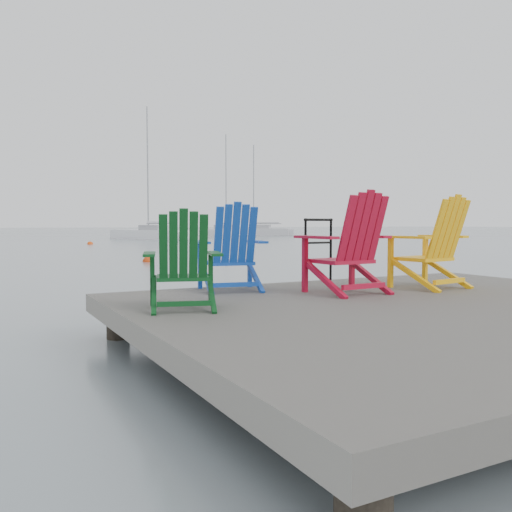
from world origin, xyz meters
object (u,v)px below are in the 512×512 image
chair_yellow (433,243)px  sailboat_mid (225,233)px  buoy_d (90,244)px  buoy_c (243,241)px  buoy_a (148,262)px  chair_red (349,244)px  handrail (318,243)px  chair_blue (231,248)px  chair_green (183,261)px  sailboat_far (257,232)px  sailboat_near (152,235)px

chair_yellow → sailboat_mid: bearing=60.0°
sailboat_mid → buoy_d: (-17.89, -18.12, -0.36)m
buoy_c → buoy_d: bearing=-177.5°
buoy_a → chair_yellow: bearing=-91.1°
chair_red → buoy_c: size_ratio=2.98×
buoy_a → buoy_c: 22.05m
sailboat_mid → buoy_d: size_ratio=29.48×
buoy_a → buoy_d: size_ratio=0.98×
handrail → buoy_a: (1.04, 11.91, -1.04)m
chair_blue → buoy_c: bearing=75.0°
chair_blue → buoy_d: size_ratio=2.70×
chair_green → chair_yellow: 3.43m
chair_red → chair_blue: bearing=139.3°
sailboat_mid → handrail: bearing=-70.9°
buoy_d → chair_green: bearing=-99.3°
chair_red → chair_yellow: chair_red is taller
sailboat_mid → buoy_d: bearing=-92.4°
sailboat_far → buoy_c: sailboat_far is taller
handrail → sailboat_mid: size_ratio=0.08×
sailboat_near → buoy_c: bearing=-87.7°
sailboat_mid → buoy_c: bearing=-68.2°
handrail → chair_blue: size_ratio=0.86×
chair_yellow → buoy_d: bearing=78.7°
sailboat_mid → chair_green: bearing=-72.9°
chair_blue → sailboat_far: 56.25m
chair_red → chair_yellow: size_ratio=1.02×
chair_green → chair_blue: size_ratio=0.89×
chair_green → buoy_a: bearing=92.7°
sailboat_near → sailboat_far: sailboat_near is taller
sailboat_far → buoy_d: 29.96m
buoy_c → buoy_a: bearing=-125.3°
handrail → sailboat_near: 40.03m
buoy_c → chair_yellow: bearing=-112.5°
chair_blue → chair_yellow: bearing=-9.9°
chair_green → sailboat_near: sailboat_near is taller
chair_yellow → buoy_d: (1.67, 30.86, -1.07)m
handrail → buoy_d: 29.55m
handrail → sailboat_mid: (20.33, 47.55, -0.69)m
chair_yellow → sailboat_far: sailboat_far is taller
buoy_a → buoy_d: (1.40, 17.51, 0.00)m
sailboat_near → buoy_c: (4.31, -8.97, -0.36)m
buoy_c → sailboat_mid: bearing=69.6°
chair_green → chair_blue: 1.53m
chair_red → sailboat_mid: size_ratio=0.10×
chair_green → buoy_a: (3.69, 13.52, -0.97)m
chair_blue → chair_green: bearing=-121.1°
sailboat_far → buoy_d: bearing=170.3°
chair_red → sailboat_far: (25.61, 50.37, -0.73)m
handrail → chair_blue: chair_blue is taller
chair_green → sailboat_mid: bearing=82.9°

